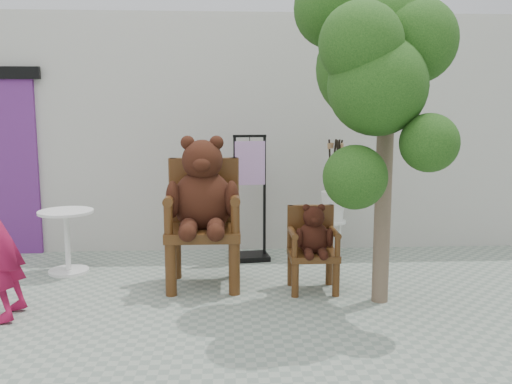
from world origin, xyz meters
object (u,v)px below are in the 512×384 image
chair_big (203,201)px  display_stand (250,212)px  stool_bucket (333,206)px  cafe_table (67,234)px  tree (377,61)px  chair_small (313,239)px

chair_big → display_stand: 1.13m
chair_big → stool_bucket: 1.88m
cafe_table → display_stand: display_stand is taller
chair_big → cafe_table: size_ratio=2.20×
cafe_table → stool_bucket: size_ratio=0.48×
display_stand → tree: size_ratio=0.49×
chair_small → display_stand: display_stand is taller
cafe_table → stool_bucket: 3.13m
display_stand → stool_bucket: size_ratio=1.04×
chair_small → tree: 1.82m
cafe_table → tree: 3.78m
chair_big → stool_bucket: (1.55, 1.04, -0.24)m
display_stand → tree: (1.06, -1.57, 1.65)m
chair_big → chair_small: size_ratio=1.75×
chair_small → cafe_table: bearing=164.2°
tree → chair_big: bearing=158.9°
chair_big → chair_small: 1.18m
chair_big → tree: 2.17m
chair_small → tree: size_ratio=0.29×
display_stand → stool_bucket: display_stand is taller
cafe_table → tree: tree is taller
chair_big → tree: (1.58, -0.61, 1.35)m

